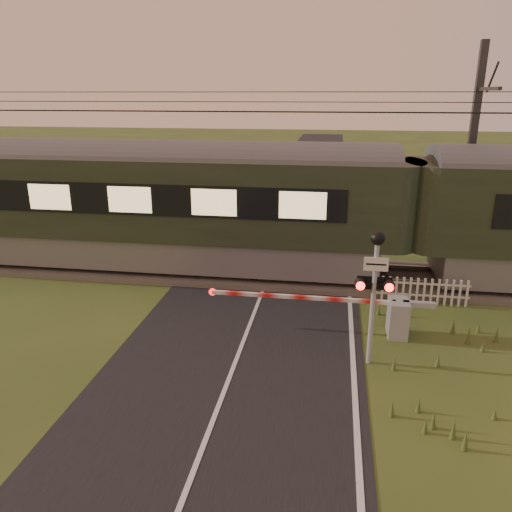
% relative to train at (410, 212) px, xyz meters
% --- Properties ---
extents(ground, '(160.00, 160.00, 0.00)m').
position_rel_train_xyz_m(ground, '(-4.59, -6.50, -2.40)').
color(ground, '#374A1C').
rests_on(ground, ground).
extents(road, '(6.00, 140.00, 0.03)m').
position_rel_train_xyz_m(road, '(-4.57, -6.73, -2.39)').
color(road, black).
rests_on(road, ground).
extents(track_bed, '(140.00, 3.40, 0.39)m').
position_rel_train_xyz_m(track_bed, '(-4.59, 0.00, -2.34)').
color(track_bed, '#47423D').
rests_on(track_bed, ground).
extents(overhead_wires, '(120.00, 0.62, 0.62)m').
position_rel_train_xyz_m(overhead_wires, '(-4.59, 0.00, 3.32)').
color(overhead_wires, black).
rests_on(overhead_wires, ground).
extents(train, '(45.50, 3.14, 4.25)m').
position_rel_train_xyz_m(train, '(0.00, 0.00, 0.00)').
color(train, slate).
rests_on(train, ground).
extents(boom_gate, '(5.94, 0.76, 1.01)m').
position_rel_train_xyz_m(boom_gate, '(-0.94, -4.10, -1.85)').
color(boom_gate, gray).
rests_on(boom_gate, ground).
extents(crossing_signal, '(0.82, 0.35, 3.21)m').
position_rel_train_xyz_m(crossing_signal, '(-1.49, -5.65, -0.19)').
color(crossing_signal, gray).
rests_on(crossing_signal, ground).
extents(picket_fence, '(2.85, 0.07, 0.83)m').
position_rel_train_xyz_m(picket_fence, '(0.23, -1.89, -1.98)').
color(picket_fence, silver).
rests_on(picket_fence, ground).
extents(catenary_mast, '(0.24, 2.47, 7.74)m').
position_rel_train_xyz_m(catenary_mast, '(2.18, 2.23, 1.61)').
color(catenary_mast, '#2D2D30').
rests_on(catenary_mast, ground).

